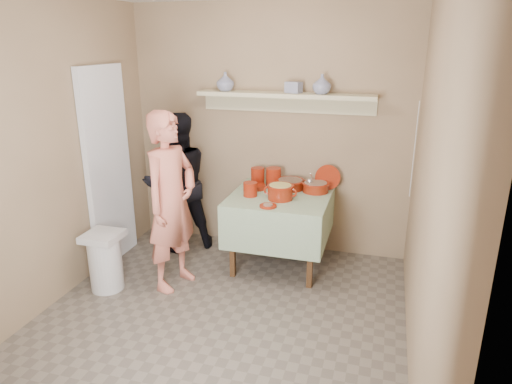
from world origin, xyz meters
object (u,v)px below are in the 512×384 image
(serving_table, at_px, (280,206))
(trash_bin, at_px, (105,261))
(cazuela_rice, at_px, (280,191))
(person_cook, at_px, (171,202))
(person_helper, at_px, (178,183))

(serving_table, height_order, trash_bin, serving_table)
(trash_bin, bearing_deg, cazuela_rice, 28.68)
(person_cook, relative_size, trash_bin, 2.96)
(cazuela_rice, bearing_deg, person_helper, 169.54)
(person_cook, xyz_separation_m, trash_bin, (-0.58, -0.26, -0.54))
(serving_table, distance_m, trash_bin, 1.75)
(cazuela_rice, xyz_separation_m, trash_bin, (-1.46, -0.80, -0.56))
(person_helper, height_order, serving_table, person_helper)
(person_cook, height_order, person_helper, person_cook)
(person_helper, height_order, cazuela_rice, person_helper)
(cazuela_rice, distance_m, trash_bin, 1.76)
(person_cook, distance_m, serving_table, 1.10)
(serving_table, height_order, cazuela_rice, cazuela_rice)
(serving_table, bearing_deg, cazuela_rice, -78.52)
(serving_table, xyz_separation_m, trash_bin, (-1.44, -0.93, -0.36))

